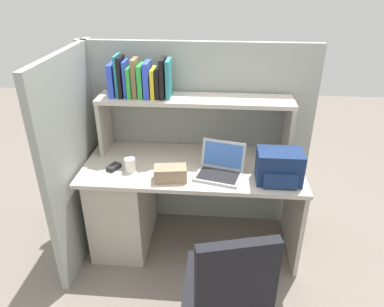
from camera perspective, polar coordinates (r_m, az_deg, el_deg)
The scene contains 12 objects.
ground_plane at distance 3.08m, azimuth 0.08°, elevation -13.75°, with size 8.00×8.00×0.00m, color slate.
desk at distance 2.88m, azimuth -7.71°, elevation -7.14°, with size 1.60×0.70×0.73m.
cubicle_partition_rear at distance 2.97m, azimuth 0.68°, elevation 2.51°, with size 1.84×0.05×1.55m, color #939991.
cubicle_partition_left at distance 2.78m, azimuth -17.71°, elevation -0.71°, with size 0.05×1.06×1.55m, color #939991.
overhead_hutch at distance 2.69m, azimuth 0.44°, elevation 6.85°, with size 1.44×0.28×0.45m.
reference_books_on_shelf at distance 2.68m, azimuth -8.16°, elevation 11.56°, with size 0.45×0.19×0.30m.
laptop at distance 2.52m, azimuth 4.48°, elevation -2.31°, with size 0.36×0.33×0.22m.
backpack at distance 2.48m, azimuth 13.65°, elevation -2.13°, with size 0.30×0.23×0.22m.
computer_mouse at distance 2.66m, azimuth -12.27°, elevation -2.11°, with size 0.06×0.10×0.03m, color #262628.
paper_cup at distance 2.59m, azimuth -9.78°, elevation -1.79°, with size 0.08×0.08×0.10m, color white.
tissue_box at distance 2.45m, azimuth -3.44°, elevation -3.18°, with size 0.22×0.12×0.10m, color #9E7F60.
office_chair at distance 2.15m, azimuth 5.43°, elevation -22.23°, with size 0.52×0.53×0.93m.
Camera 1 is at (0.19, -2.31, 2.02)m, focal length 33.70 mm.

